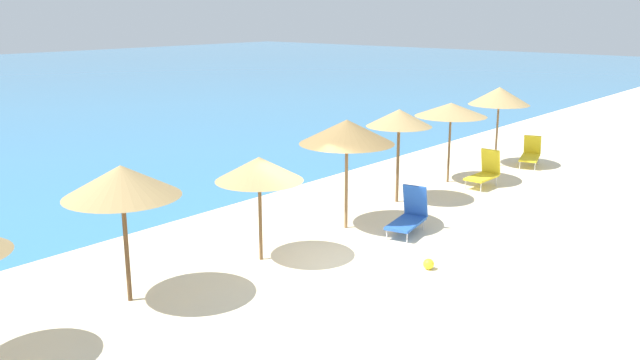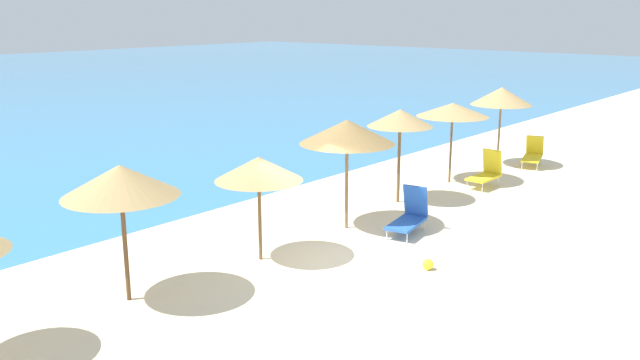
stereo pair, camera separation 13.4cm
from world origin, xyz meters
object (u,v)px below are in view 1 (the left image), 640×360
object	(u,v)px
beach_umbrella_2	(121,181)
beach_umbrella_6	(451,110)
beach_umbrella_4	(347,132)
beach_umbrella_3	(259,169)
beach_umbrella_5	(399,118)
lounge_chair_0	(530,154)
lounge_chair_2	(409,215)
beach_ball	(429,264)
beach_umbrella_7	(499,96)
lounge_chair_1	(485,172)

from	to	relation	value
beach_umbrella_2	beach_umbrella_6	distance (m)	12.64
beach_umbrella_2	beach_umbrella_4	size ratio (longest dim) A/B	0.95
beach_umbrella_2	beach_umbrella_6	bearing A→B (deg)	-0.08
beach_umbrella_3	beach_umbrella_4	xyz separation A→B (m)	(3.15, -0.05, 0.43)
beach_umbrella_6	beach_umbrella_4	bearing A→B (deg)	-176.08
beach_umbrella_4	beach_umbrella_5	size ratio (longest dim) A/B	1.03
beach_umbrella_5	lounge_chair_0	bearing A→B (deg)	-7.98
beach_umbrella_4	lounge_chair_2	world-z (taller)	beach_umbrella_4
beach_umbrella_3	beach_umbrella_4	distance (m)	3.18
beach_umbrella_3	beach_ball	bearing A→B (deg)	-58.96
beach_umbrella_3	beach_umbrella_5	bearing A→B (deg)	3.02
beach_umbrella_4	beach_ball	bearing A→B (deg)	-109.34
beach_umbrella_3	beach_umbrella_7	xyz separation A→B (m)	(12.61, 0.24, 0.45)
beach_umbrella_3	beach_umbrella_4	size ratio (longest dim) A/B	0.84
beach_umbrella_3	beach_ball	size ratio (longest dim) A/B	9.80
lounge_chair_2	beach_umbrella_4	bearing A→B (deg)	15.84
beach_umbrella_4	beach_ball	distance (m)	4.27
beach_umbrella_4	beach_umbrella_5	world-z (taller)	beach_umbrella_4
beach_umbrella_6	lounge_chair_2	xyz separation A→B (m)	(-5.38, -1.92, -2.01)
beach_umbrella_4	lounge_chair_2	distance (m)	2.73
beach_umbrella_5	beach_ball	distance (m)	6.05
beach_umbrella_7	beach_umbrella_6	bearing A→B (deg)	177.84
lounge_chair_0	beach_umbrella_5	bearing A→B (deg)	64.91
beach_umbrella_7	lounge_chair_2	world-z (taller)	beach_umbrella_7
beach_umbrella_6	beach_ball	world-z (taller)	beach_umbrella_6
beach_umbrella_4	lounge_chair_0	bearing A→B (deg)	-3.62
beach_umbrella_4	beach_umbrella_7	bearing A→B (deg)	1.80
beach_umbrella_6	lounge_chair_2	bearing A→B (deg)	-160.38
beach_umbrella_7	beach_ball	distance (m)	11.46
beach_umbrella_7	lounge_chair_1	xyz separation A→B (m)	(-3.04, -1.10, -2.13)
beach_umbrella_5	lounge_chair_2	distance (m)	3.60
beach_umbrella_7	lounge_chair_2	bearing A→B (deg)	-168.33
beach_umbrella_4	beach_ball	size ratio (longest dim) A/B	11.67
beach_umbrella_5	lounge_chair_1	size ratio (longest dim) A/B	2.13
beach_umbrella_3	beach_umbrella_6	world-z (taller)	beach_umbrella_6
beach_umbrella_2	beach_umbrella_7	xyz separation A→B (m)	(15.94, -0.14, 0.15)
lounge_chair_2	beach_ball	xyz separation A→B (m)	(-1.92, -1.78, -0.34)
beach_umbrella_5	lounge_chair_2	world-z (taller)	beach_umbrella_5
beach_umbrella_2	beach_umbrella_6	xyz separation A→B (m)	(12.64, -0.02, -0.01)
beach_umbrella_4	lounge_chair_1	bearing A→B (deg)	-7.13
beach_umbrella_3	beach_ball	distance (m)	4.40
beach_ball	beach_umbrella_4	bearing A→B (deg)	70.66
beach_umbrella_4	beach_ball	world-z (taller)	beach_umbrella_4
beach_umbrella_2	lounge_chair_0	xyz separation A→B (m)	(16.90, -1.10, -2.04)
beach_umbrella_4	beach_umbrella_2	bearing A→B (deg)	176.13
beach_umbrella_5	beach_umbrella_2	bearing A→B (deg)	179.64
beach_umbrella_5	beach_umbrella_4	bearing A→B (deg)	-172.80
beach_umbrella_6	beach_umbrella_2	bearing A→B (deg)	179.92
beach_umbrella_4	beach_umbrella_3	bearing A→B (deg)	179.01
beach_umbrella_6	lounge_chair_1	size ratio (longest dim) A/B	2.02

